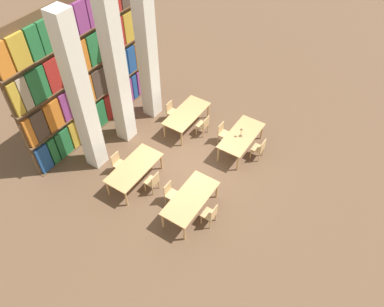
% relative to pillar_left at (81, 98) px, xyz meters
% --- Properties ---
extents(ground_plane, '(40.00, 40.00, 0.00)m').
position_rel_pillar_left_xyz_m(ground_plane, '(1.73, -3.02, -3.00)').
color(ground_plane, brown).
extents(bookshelf_bank, '(6.81, 0.35, 5.50)m').
position_rel_pillar_left_xyz_m(bookshelf_bank, '(1.74, 1.28, -0.37)').
color(bookshelf_bank, brown).
rests_on(bookshelf_bank, ground_plane).
extents(pillar_left, '(0.58, 0.58, 6.00)m').
position_rel_pillar_left_xyz_m(pillar_left, '(0.00, 0.00, 0.00)').
color(pillar_left, beige).
rests_on(pillar_left, ground_plane).
extents(pillar_center, '(0.58, 0.58, 6.00)m').
position_rel_pillar_left_xyz_m(pillar_center, '(1.73, 0.00, 0.00)').
color(pillar_center, beige).
rests_on(pillar_center, ground_plane).
extents(pillar_right, '(0.58, 0.58, 6.00)m').
position_rel_pillar_left_xyz_m(pillar_right, '(3.46, 0.00, 0.00)').
color(pillar_right, beige).
rests_on(pillar_right, ground_plane).
extents(reading_table_0, '(2.15, 0.99, 0.77)m').
position_rel_pillar_left_xyz_m(reading_table_0, '(-0.00, -4.22, -2.31)').
color(reading_table_0, tan).
rests_on(reading_table_0, ground_plane).
extents(chair_0, '(0.42, 0.40, 0.88)m').
position_rel_pillar_left_xyz_m(chair_0, '(-0.04, -5.00, -2.52)').
color(chair_0, tan).
rests_on(chair_0, ground_plane).
extents(chair_1, '(0.42, 0.40, 0.88)m').
position_rel_pillar_left_xyz_m(chair_1, '(-0.04, -3.44, -2.52)').
color(chair_1, tan).
rests_on(chair_1, ground_plane).
extents(reading_table_1, '(2.15, 0.99, 0.77)m').
position_rel_pillar_left_xyz_m(reading_table_1, '(3.49, -4.23, -2.31)').
color(reading_table_1, tan).
rests_on(reading_table_1, ground_plane).
extents(chair_2, '(0.42, 0.40, 0.88)m').
position_rel_pillar_left_xyz_m(chair_2, '(3.50, -5.01, -2.52)').
color(chair_2, tan).
rests_on(chair_2, ground_plane).
extents(chair_3, '(0.42, 0.40, 0.88)m').
position_rel_pillar_left_xyz_m(chair_3, '(3.50, -3.45, -2.52)').
color(chair_3, tan).
rests_on(chair_3, ground_plane).
extents(desk_lamp_0, '(0.14, 0.14, 0.40)m').
position_rel_pillar_left_xyz_m(desk_lamp_0, '(3.42, -4.22, -1.97)').
color(desk_lamp_0, brown).
rests_on(desk_lamp_0, reading_table_1).
extents(reading_table_2, '(2.15, 0.99, 0.77)m').
position_rel_pillar_left_xyz_m(reading_table_2, '(0.03, -1.85, -2.31)').
color(reading_table_2, tan).
rests_on(reading_table_2, ground_plane).
extents(chair_4, '(0.42, 0.40, 0.88)m').
position_rel_pillar_left_xyz_m(chair_4, '(0.05, -2.63, -2.52)').
color(chair_4, tan).
rests_on(chair_4, ground_plane).
extents(chair_5, '(0.42, 0.40, 0.88)m').
position_rel_pillar_left_xyz_m(chair_5, '(0.05, -1.07, -2.52)').
color(chair_5, tan).
rests_on(chair_5, ground_plane).
extents(reading_table_3, '(2.15, 0.99, 0.77)m').
position_rel_pillar_left_xyz_m(reading_table_3, '(3.43, -1.79, -2.31)').
color(reading_table_3, tan).
rests_on(reading_table_3, ground_plane).
extents(chair_6, '(0.42, 0.40, 0.88)m').
position_rel_pillar_left_xyz_m(chair_6, '(3.48, -2.56, -2.52)').
color(chair_6, tan).
rests_on(chair_6, ground_plane).
extents(chair_7, '(0.42, 0.40, 0.88)m').
position_rel_pillar_left_xyz_m(chair_7, '(3.48, -1.01, -2.52)').
color(chair_7, tan).
rests_on(chair_7, ground_plane).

